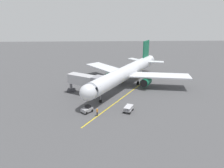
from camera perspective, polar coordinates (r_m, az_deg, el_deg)
The scene contains 9 objects.
ground_plane at distance 58.98m, azimuth 4.25°, elevation -0.91°, with size 220.00×220.00×0.00m, color #4C4C4F.
apron_lead_in_line at distance 54.26m, azimuth 4.45°, elevation -2.67°, with size 0.24×40.00×0.01m, color yellow.
airplane at distance 58.91m, azimuth 3.98°, elevation 3.15°, with size 30.41×35.94×11.50m.
jet_bridge at distance 52.33m, azimuth -6.75°, elevation 0.80°, with size 10.66×7.98×5.40m.
ground_crew_marshaller at distance 50.01m, azimuth -7.04°, elevation -3.57°, with size 0.47×0.42×1.71m.
ground_crew_wing_walker at distance 42.31m, azimuth -4.15°, elevation -7.74°, with size 0.33×0.44×1.71m.
tug_near_nose at distance 44.12m, azimuth -6.92°, elevation -6.95°, with size 2.68×2.70×1.50m.
box_truck_portside at distance 70.80m, azimuth 6.44°, elevation 3.52°, with size 2.30×4.74×2.62m.
baggage_cart_starboard_side at distance 44.19m, azimuth 4.60°, elevation -6.89°, with size 2.42×2.95×1.27m.
Camera 1 is at (6.82, 55.21, 19.58)m, focal length 32.96 mm.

